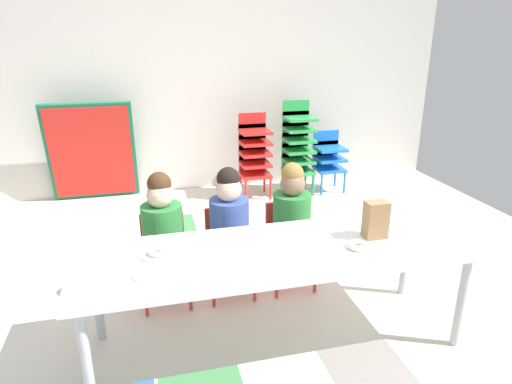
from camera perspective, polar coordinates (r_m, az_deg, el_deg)
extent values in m
cube|color=silver|center=(3.21, -0.79, -13.01)|extent=(5.72, 4.85, 0.02)
cube|color=gray|center=(2.67, 14.29, -21.31)|extent=(0.43, 0.43, 0.00)
cube|color=#478C51|center=(4.62, 18.77, -3.38)|extent=(0.43, 0.43, 0.00)
cube|color=#478C51|center=(4.34, -10.77, -4.10)|extent=(0.43, 0.43, 0.00)
cube|color=silver|center=(4.50, -28.23, -5.37)|extent=(0.43, 0.43, 0.00)
cube|color=orange|center=(4.04, 16.72, -6.47)|extent=(0.43, 0.43, 0.00)
cube|color=beige|center=(5.12, -7.35, 13.93)|extent=(5.72, 0.10, 2.46)
cube|color=white|center=(2.47, 2.81, -7.67)|extent=(2.17, 0.69, 0.04)
cylinder|color=#B2B2B7|center=(2.34, -20.99, -19.81)|extent=(0.05, 0.05, 0.58)
cylinder|color=#B2B2B7|center=(2.84, 24.85, -12.73)|extent=(0.05, 0.05, 0.58)
cylinder|color=#B2B2B7|center=(2.80, -19.81, -12.52)|extent=(0.05, 0.05, 0.58)
cylinder|color=#B2B2B7|center=(3.23, 18.69, -7.85)|extent=(0.05, 0.05, 0.58)
cube|color=red|center=(3.01, -11.58, -8.98)|extent=(0.32, 0.30, 0.03)
cube|color=red|center=(3.08, -11.93, -5.22)|extent=(0.29, 0.02, 0.30)
cylinder|color=#2D7A38|center=(2.92, -11.87, -5.18)|extent=(0.29, 0.29, 0.38)
sphere|color=beige|center=(2.82, -12.24, -0.37)|extent=(0.17, 0.17, 0.17)
sphere|color=#472D19|center=(2.81, -12.35, 1.05)|extent=(0.15, 0.15, 0.15)
cylinder|color=red|center=(2.98, -13.99, -12.92)|extent=(0.02, 0.02, 0.28)
cylinder|color=red|center=(2.98, -8.49, -12.44)|extent=(0.02, 0.02, 0.28)
cylinder|color=red|center=(3.20, -14.07, -10.46)|extent=(0.02, 0.02, 0.28)
cylinder|color=red|center=(3.21, -9.00, -10.02)|extent=(0.02, 0.02, 0.28)
cube|color=red|center=(3.05, -3.34, -8.19)|extent=(0.32, 0.30, 0.03)
cube|color=red|center=(3.12, -3.92, -4.50)|extent=(0.29, 0.02, 0.30)
cylinder|color=#384C99|center=(2.96, -3.43, -4.41)|extent=(0.30, 0.30, 0.38)
sphere|color=beige|center=(2.86, -3.53, 0.35)|extent=(0.17, 0.17, 0.17)
sphere|color=black|center=(2.85, -3.61, 1.75)|extent=(0.15, 0.15, 0.15)
cylinder|color=red|center=(3.00, -5.49, -12.14)|extent=(0.02, 0.02, 0.28)
cylinder|color=red|center=(3.04, -0.17, -11.51)|extent=(0.02, 0.02, 0.28)
cylinder|color=red|center=(3.22, -6.22, -9.75)|extent=(0.02, 0.02, 0.28)
cylinder|color=red|center=(3.26, -1.29, -9.22)|extent=(0.02, 0.02, 0.28)
cube|color=red|center=(3.15, 4.50, -7.28)|extent=(0.32, 0.30, 0.03)
cube|color=red|center=(3.22, 3.73, -3.73)|extent=(0.29, 0.02, 0.30)
cylinder|color=#2D7A38|center=(3.06, 4.61, -3.60)|extent=(0.32, 0.32, 0.38)
sphere|color=#8C664C|center=(2.97, 4.75, 1.02)|extent=(0.17, 0.17, 0.17)
sphere|color=olive|center=(2.96, 4.71, 2.38)|extent=(0.15, 0.15, 0.15)
cylinder|color=red|center=(3.08, 2.68, -11.13)|extent=(0.02, 0.02, 0.28)
cylinder|color=red|center=(3.16, 7.63, -10.42)|extent=(0.02, 0.02, 0.28)
cylinder|color=red|center=(3.29, 1.37, -8.90)|extent=(0.02, 0.02, 0.28)
cylinder|color=red|center=(3.37, 6.01, -8.30)|extent=(0.02, 0.02, 0.28)
cube|color=red|center=(4.90, -0.09, 2.28)|extent=(0.32, 0.30, 0.03)
cube|color=red|center=(5.01, -0.48, 3.72)|extent=(0.30, 0.02, 0.18)
cube|color=red|center=(4.87, -0.09, 3.62)|extent=(0.32, 0.30, 0.03)
cube|color=red|center=(4.98, -0.49, 5.05)|extent=(0.30, 0.02, 0.18)
cube|color=red|center=(4.84, -0.09, 4.99)|extent=(0.32, 0.30, 0.03)
cube|color=red|center=(4.95, -0.49, 6.39)|extent=(0.30, 0.02, 0.18)
cube|color=red|center=(4.81, -0.09, 6.37)|extent=(0.32, 0.30, 0.03)
cube|color=red|center=(4.92, -0.49, 7.75)|extent=(0.30, 0.02, 0.18)
cube|color=red|center=(4.78, -0.09, 7.77)|extent=(0.32, 0.30, 0.03)
cube|color=red|center=(4.90, -0.50, 9.13)|extent=(0.30, 0.02, 0.18)
cylinder|color=red|center=(4.80, -1.34, 0.22)|extent=(0.02, 0.02, 0.26)
cylinder|color=red|center=(4.86, 1.88, 0.49)|extent=(0.02, 0.02, 0.26)
cylinder|color=red|center=(5.04, -2.00, 1.17)|extent=(0.02, 0.02, 0.26)
cylinder|color=red|center=(5.10, 1.08, 1.42)|extent=(0.02, 0.02, 0.26)
cube|color=green|center=(5.04, 5.45, 2.68)|extent=(0.32, 0.30, 0.03)
cube|color=green|center=(5.15, 4.96, 4.08)|extent=(0.30, 0.02, 0.18)
cube|color=green|center=(5.01, 5.49, 3.99)|extent=(0.32, 0.30, 0.03)
cube|color=green|center=(5.12, 5.00, 5.38)|extent=(0.30, 0.02, 0.18)
cube|color=green|center=(4.98, 5.54, 5.32)|extent=(0.32, 0.30, 0.03)
cube|color=green|center=(5.09, 5.04, 6.69)|extent=(0.30, 0.02, 0.18)
cube|color=green|center=(4.95, 5.58, 6.67)|extent=(0.32, 0.30, 0.03)
cube|color=green|center=(5.06, 5.08, 8.01)|extent=(0.30, 0.02, 0.18)
cube|color=green|center=(4.93, 5.63, 8.03)|extent=(0.32, 0.30, 0.03)
cube|color=green|center=(5.04, 5.12, 9.35)|extent=(0.30, 0.02, 0.18)
cube|color=green|center=(4.90, 5.67, 9.40)|extent=(0.32, 0.30, 0.03)
cube|color=green|center=(5.02, 5.17, 10.69)|extent=(0.30, 0.02, 0.18)
cylinder|color=green|center=(4.92, 4.36, 0.69)|extent=(0.02, 0.02, 0.26)
cylinder|color=green|center=(5.02, 7.40, 0.94)|extent=(0.02, 0.02, 0.26)
cylinder|color=green|center=(5.16, 3.46, 1.60)|extent=(0.02, 0.02, 0.26)
cylinder|color=green|center=(5.25, 6.38, 1.83)|extent=(0.02, 0.02, 0.26)
cube|color=blue|center=(5.18, 9.39, 2.95)|extent=(0.32, 0.30, 0.03)
cube|color=blue|center=(5.28, 8.85, 4.32)|extent=(0.30, 0.02, 0.18)
cube|color=blue|center=(5.15, 9.47, 4.23)|extent=(0.32, 0.30, 0.03)
cube|color=blue|center=(5.25, 8.92, 5.58)|extent=(0.30, 0.02, 0.18)
cube|color=blue|center=(5.12, 9.54, 5.53)|extent=(0.32, 0.30, 0.03)
cube|color=blue|center=(5.22, 8.99, 6.86)|extent=(0.30, 0.02, 0.18)
cylinder|color=blue|center=(5.05, 8.43, 1.03)|extent=(0.02, 0.02, 0.26)
cylinder|color=blue|center=(5.16, 11.31, 1.26)|extent=(0.02, 0.02, 0.26)
cylinder|color=blue|center=(5.28, 7.37, 1.90)|extent=(0.02, 0.02, 0.26)
cylinder|color=blue|center=(5.39, 10.15, 2.11)|extent=(0.02, 0.02, 0.26)
cube|color=#19724C|center=(5.05, -20.36, 4.81)|extent=(0.90, 0.28, 1.09)
cube|color=red|center=(5.01, -20.39, 4.71)|extent=(0.83, 0.23, 0.99)
cube|color=#9E754C|center=(2.63, 15.15, -3.45)|extent=(0.13, 0.09, 0.22)
cylinder|color=white|center=(2.44, -12.62, -7.86)|extent=(0.18, 0.18, 0.01)
cylinder|color=white|center=(2.27, -13.34, -10.22)|extent=(0.18, 0.18, 0.01)
torus|color=white|center=(2.43, -12.65, -7.49)|extent=(0.10, 0.10, 0.03)
torus|color=white|center=(2.52, 12.92, -6.70)|extent=(0.12, 0.12, 0.03)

